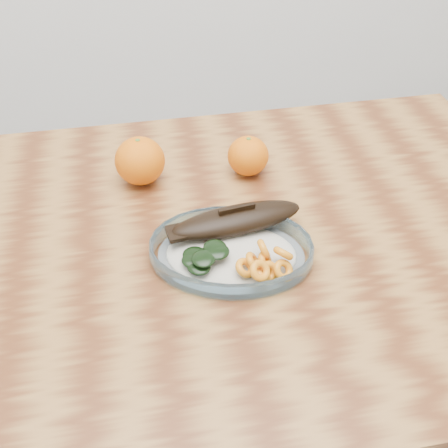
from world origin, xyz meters
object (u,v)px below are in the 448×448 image
(dining_table, at_px, (217,280))
(orange_right, at_px, (248,156))
(orange_left, at_px, (140,161))
(plated_meal, at_px, (232,248))

(dining_table, distance_m, orange_right, 0.24)
(dining_table, relative_size, orange_left, 13.29)
(orange_left, bearing_deg, orange_right, -2.82)
(plated_meal, relative_size, orange_left, 6.15)
(plated_meal, distance_m, orange_left, 0.26)
(dining_table, height_order, orange_left, orange_left)
(dining_table, bearing_deg, plated_meal, -72.78)
(orange_left, xyz_separation_m, orange_right, (0.20, -0.01, -0.01))
(plated_meal, bearing_deg, dining_table, 120.97)
(orange_right, bearing_deg, plated_meal, -108.82)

